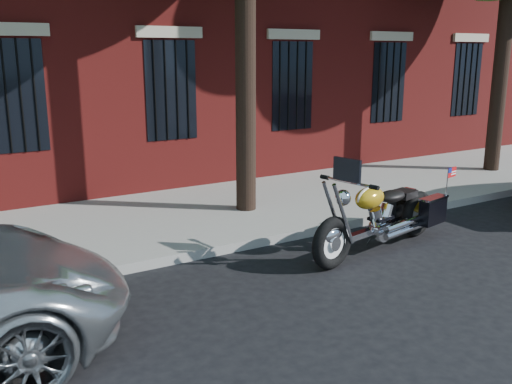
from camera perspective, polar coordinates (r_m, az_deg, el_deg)
ground at (r=8.03m, az=6.46°, el=-7.93°), size 120.00×120.00×0.00m
curb at (r=9.07m, az=1.14°, el=-4.77°), size 40.00×0.16×0.15m
sidewalk at (r=10.63m, az=-4.30°, el=-1.99°), size 40.00×3.60×0.15m
motorcycle at (r=8.92m, az=12.76°, el=-2.43°), size 3.08×1.23×1.54m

